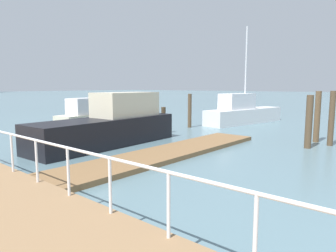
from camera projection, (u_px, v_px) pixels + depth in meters
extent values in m
plane|color=slate|center=(8.00, 138.00, 16.29)|extent=(300.00, 300.00, 0.00)
cube|color=olive|center=(163.00, 154.00, 11.97)|extent=(11.38, 2.00, 0.18)
cylinder|color=white|center=(255.00, 235.00, 3.77)|extent=(0.06, 0.06, 1.05)
cylinder|color=white|center=(169.00, 205.00, 4.69)|extent=(0.06, 0.06, 1.05)
cylinder|color=white|center=(110.00, 186.00, 5.60)|extent=(0.06, 0.06, 1.05)
cylinder|color=white|center=(68.00, 172.00, 6.52)|extent=(0.06, 0.06, 1.05)
cylinder|color=white|center=(37.00, 161.00, 7.44)|extent=(0.06, 0.06, 1.05)
cylinder|color=white|center=(12.00, 153.00, 8.36)|extent=(0.06, 0.06, 1.05)
cylinder|color=white|center=(22.00, 137.00, 7.83)|extent=(0.06, 29.78, 0.06)
cylinder|color=brown|center=(317.00, 117.00, 14.93)|extent=(0.27, 0.27, 2.51)
cylinder|color=#473826|center=(163.00, 120.00, 17.67)|extent=(0.26, 0.26, 1.55)
cylinder|color=brown|center=(190.00, 111.00, 20.29)|extent=(0.25, 0.25, 2.25)
cylinder|color=brown|center=(309.00, 122.00, 13.45)|extent=(0.29, 0.29, 2.36)
cylinder|color=brown|center=(332.00, 118.00, 14.02)|extent=(0.25, 0.25, 2.54)
cube|color=white|center=(244.00, 116.00, 22.75)|extent=(7.57, 2.73, 1.08)
cube|color=white|center=(237.00, 101.00, 22.01)|extent=(2.96, 1.69, 1.14)
cylinder|color=silver|center=(246.00, 68.00, 22.30)|extent=(0.12, 0.12, 5.94)
cube|color=black|center=(106.00, 132.00, 14.16)|extent=(7.47, 2.46, 1.27)
cube|color=beige|center=(126.00, 104.00, 15.00)|extent=(3.27, 1.82, 1.17)
cube|color=beige|center=(95.00, 121.00, 19.57)|extent=(5.36, 2.15, 1.03)
cube|color=white|center=(85.00, 106.00, 18.83)|extent=(2.33, 1.43, 0.99)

